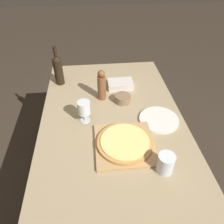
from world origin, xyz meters
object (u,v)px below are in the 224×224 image
object	(u,v)px
pizza	(125,142)
wine_glass	(84,108)
wine_bottle	(58,69)
small_bowl	(123,98)
pepper_mill	(102,86)

from	to	relation	value
pizza	wine_glass	bearing A→B (deg)	133.31
wine_bottle	small_bowl	bearing A→B (deg)	-32.34
pizza	wine_glass	xyz separation A→B (m)	(-0.23, 0.24, 0.07)
wine_bottle	pepper_mill	bearing A→B (deg)	-36.65
pizza	wine_bottle	world-z (taller)	wine_bottle
pepper_mill	pizza	bearing A→B (deg)	-78.12
pizza	wine_glass	distance (m)	0.34
wine_bottle	pepper_mill	world-z (taller)	wine_bottle
wine_bottle	wine_glass	xyz separation A→B (m)	(0.20, -0.48, -0.02)
pizza	small_bowl	world-z (taller)	small_bowl
pizza	pepper_mill	xyz separation A→B (m)	(-0.10, 0.47, 0.08)
pizza	wine_bottle	bearing A→B (deg)	120.60
pepper_mill	wine_bottle	bearing A→B (deg)	143.35
wine_glass	small_bowl	world-z (taller)	wine_glass
wine_bottle	pepper_mill	distance (m)	0.40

